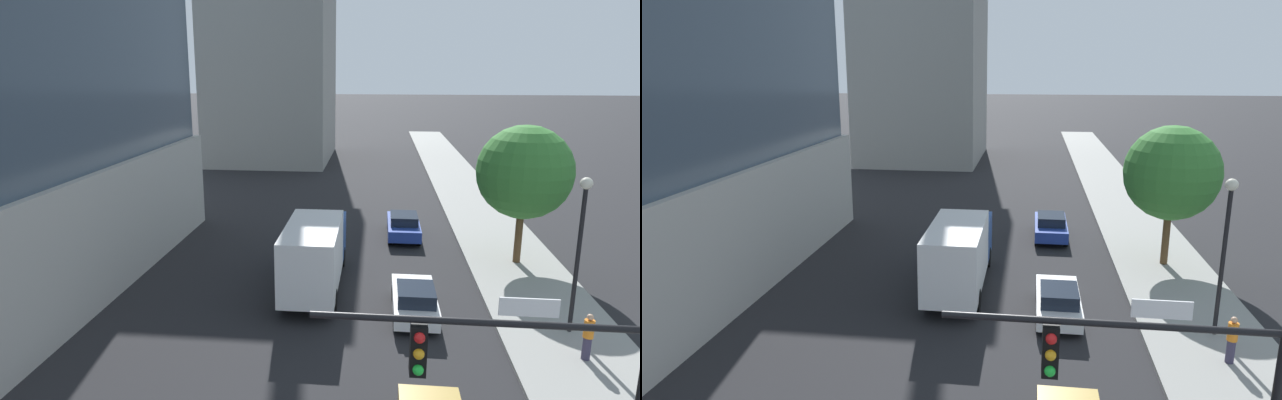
{
  "view_description": "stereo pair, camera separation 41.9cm",
  "coord_description": "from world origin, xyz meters",
  "views": [
    {
      "loc": [
        0.53,
        -5.12,
        9.85
      ],
      "look_at": [
        -1.4,
        12.91,
        5.4
      ],
      "focal_mm": 30.52,
      "sensor_mm": 36.0,
      "label": 1
    },
    {
      "loc": [
        0.95,
        -5.07,
        9.85
      ],
      "look_at": [
        -1.4,
        12.91,
        5.4
      ],
      "focal_mm": 30.52,
      "sensor_mm": 36.0,
      "label": 2
    }
  ],
  "objects": [
    {
      "name": "sidewalk",
      "position": [
        7.59,
        20.0,
        0.07
      ],
      "size": [
        4.71,
        120.0,
        0.15
      ],
      "primitive_type": "cube",
      "color": "gray",
      "rests_on": "ground"
    },
    {
      "name": "construction_building",
      "position": [
        -10.76,
        53.72,
        14.91
      ],
      "size": [
        15.1,
        16.17,
        34.77
      ],
      "color": "gray",
      "rests_on": "ground"
    },
    {
      "name": "traffic_light_pole",
      "position": [
        3.54,
        4.58,
        4.01
      ],
      "size": [
        6.44,
        0.48,
        5.54
      ],
      "color": "black",
      "rests_on": "sidewalk"
    },
    {
      "name": "street_lamp",
      "position": [
        7.9,
        14.54,
        4.01
      ],
      "size": [
        0.44,
        0.44,
        5.92
      ],
      "color": "black",
      "rests_on": "sidewalk"
    },
    {
      "name": "street_tree",
      "position": [
        7.73,
        22.07,
        4.81
      ],
      "size": [
        4.64,
        4.64,
        7.0
      ],
      "color": "brown",
      "rests_on": "sidewalk"
    },
    {
      "name": "car_white",
      "position": [
        2.15,
        15.47,
        0.72
      ],
      "size": [
        1.74,
        4.16,
        1.48
      ],
      "color": "silver",
      "rests_on": "ground"
    },
    {
      "name": "car_blue",
      "position": [
        2.15,
        26.12,
        0.74
      ],
      "size": [
        1.85,
        4.53,
        1.47
      ],
      "color": "#233D9E",
      "rests_on": "ground"
    },
    {
      "name": "box_truck",
      "position": [
        -2.15,
        17.84,
        1.82
      ],
      "size": [
        2.31,
        7.81,
        3.28
      ],
      "color": "#1E4799",
      "rests_on": "ground"
    },
    {
      "name": "pedestrian_orange_shirt",
      "position": [
        7.76,
        12.48,
        1.0
      ],
      "size": [
        0.34,
        0.34,
        1.66
      ],
      "color": "#38334C",
      "rests_on": "sidewalk"
    }
  ]
}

